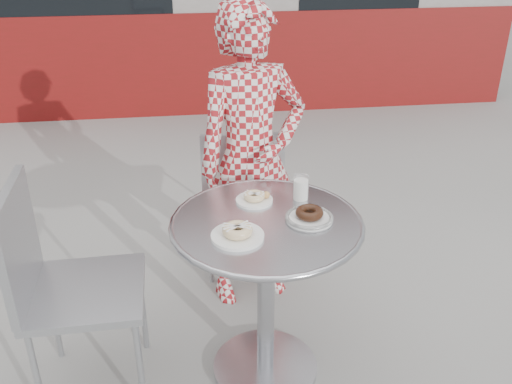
{
  "coord_description": "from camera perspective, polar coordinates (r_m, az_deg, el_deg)",
  "views": [
    {
      "loc": [
        -0.35,
        -1.97,
        1.94
      ],
      "look_at": [
        -0.08,
        0.11,
        0.86
      ],
      "focal_mm": 40.0,
      "sensor_mm": 36.0,
      "label": 1
    }
  ],
  "objects": [
    {
      "name": "ground",
      "position": [
        2.79,
        1.92,
        -16.98
      ],
      "size": [
        60.0,
        60.0,
        0.0
      ],
      "primitive_type": "plane",
      "color": "#9C9994",
      "rests_on": "ground"
    },
    {
      "name": "bistro_table",
      "position": [
        2.39,
        1.03,
        -6.96
      ],
      "size": [
        0.79,
        0.79,
        0.8
      ],
      "rotation": [
        0.0,
        0.0,
        -0.18
      ],
      "color": "silver",
      "rests_on": "ground"
    },
    {
      "name": "chair_far",
      "position": [
        3.3,
        -1.46,
        -3.15
      ],
      "size": [
        0.45,
        0.45,
        0.9
      ],
      "rotation": [
        0.0,
        0.0,
        3.09
      ],
      "color": "#A5A8AD",
      "rests_on": "ground"
    },
    {
      "name": "chair_left",
      "position": [
        2.61,
        -16.38,
        -13.07
      ],
      "size": [
        0.49,
        0.48,
        0.99
      ],
      "rotation": [
        0.0,
        0.0,
        1.59
      ],
      "color": "#A5A8AD",
      "rests_on": "ground"
    },
    {
      "name": "seated_person",
      "position": [
        2.85,
        -0.48,
        3.17
      ],
      "size": [
        0.65,
        0.52,
        1.57
      ],
      "primitive_type": "imported",
      "rotation": [
        0.0,
        0.0,
        0.28
      ],
      "color": "maroon",
      "rests_on": "ground"
    },
    {
      "name": "plate_far",
      "position": [
        2.43,
        -0.11,
        -0.59
      ],
      "size": [
        0.16,
        0.16,
        0.04
      ],
      "rotation": [
        0.0,
        0.0,
        -0.31
      ],
      "color": "white",
      "rests_on": "bistro_table"
    },
    {
      "name": "plate_near",
      "position": [
        2.17,
        -1.87,
        -4.1
      ],
      "size": [
        0.2,
        0.2,
        0.05
      ],
      "rotation": [
        0.0,
        0.0,
        0.07
      ],
      "color": "white",
      "rests_on": "bistro_table"
    },
    {
      "name": "plate_checker",
      "position": [
        2.3,
        5.35,
        -2.42
      ],
      "size": [
        0.2,
        0.2,
        0.05
      ],
      "rotation": [
        0.0,
        0.0,
        -0.31
      ],
      "color": "white",
      "rests_on": "bistro_table"
    },
    {
      "name": "milk_cup",
      "position": [
        2.44,
        4.51,
        0.35
      ],
      "size": [
        0.07,
        0.07,
        0.11
      ],
      "rotation": [
        0.0,
        0.0,
        0.11
      ],
      "color": "white",
      "rests_on": "bistro_table"
    }
  ]
}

